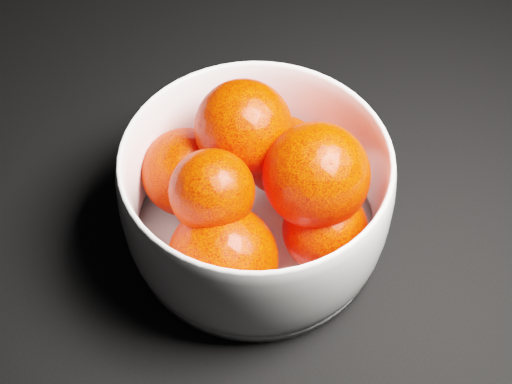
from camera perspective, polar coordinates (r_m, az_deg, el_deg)
bowl at (r=0.58m, az=-0.00°, el=-0.33°), size 0.22×0.22×0.11m
orange_pile at (r=0.57m, az=-0.16°, el=0.29°), size 0.18×0.19×0.13m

